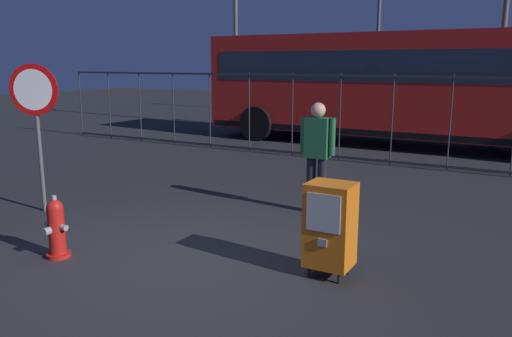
{
  "coord_description": "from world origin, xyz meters",
  "views": [
    {
      "loc": [
        3.48,
        -4.44,
        2.24
      ],
      "look_at": [
        0.3,
        1.2,
        0.9
      ],
      "focal_mm": 35.98,
      "sensor_mm": 36.0,
      "label": 1
    }
  ],
  "objects_px": {
    "stop_sign": "(35,107)",
    "bus_near": "(397,82)",
    "pedestrian": "(317,151)",
    "street_light_far_left": "(236,19)",
    "fire_hydrant": "(56,228)",
    "newspaper_box_primary": "(330,225)",
    "street_light_near_left": "(379,13)"
  },
  "relations": [
    {
      "from": "stop_sign",
      "to": "pedestrian",
      "type": "distance_m",
      "value": 4.23
    },
    {
      "from": "fire_hydrant",
      "to": "pedestrian",
      "type": "relative_size",
      "value": 0.45
    },
    {
      "from": "pedestrian",
      "to": "newspaper_box_primary",
      "type": "bearing_deg",
      "value": -63.8
    },
    {
      "from": "newspaper_box_primary",
      "to": "stop_sign",
      "type": "relative_size",
      "value": 0.46
    },
    {
      "from": "fire_hydrant",
      "to": "stop_sign",
      "type": "height_order",
      "value": "stop_sign"
    },
    {
      "from": "street_light_far_left",
      "to": "fire_hydrant",
      "type": "bearing_deg",
      "value": -67.95
    },
    {
      "from": "pedestrian",
      "to": "street_light_far_left",
      "type": "distance_m",
      "value": 11.24
    },
    {
      "from": "newspaper_box_primary",
      "to": "street_light_far_left",
      "type": "bearing_deg",
      "value": 125.82
    },
    {
      "from": "bus_near",
      "to": "fire_hydrant",
      "type": "bearing_deg",
      "value": -96.11
    },
    {
      "from": "pedestrian",
      "to": "street_light_far_left",
      "type": "height_order",
      "value": "street_light_far_left"
    },
    {
      "from": "stop_sign",
      "to": "bus_near",
      "type": "xyz_separation_m",
      "value": [
        2.99,
        9.14,
        0.11
      ]
    },
    {
      "from": "newspaper_box_primary",
      "to": "stop_sign",
      "type": "distance_m",
      "value": 4.84
    },
    {
      "from": "fire_hydrant",
      "to": "pedestrian",
      "type": "height_order",
      "value": "pedestrian"
    },
    {
      "from": "newspaper_box_primary",
      "to": "bus_near",
      "type": "xyz_separation_m",
      "value": [
        -1.74,
        9.28,
        1.14
      ]
    },
    {
      "from": "bus_near",
      "to": "street_light_far_left",
      "type": "distance_m",
      "value": 6.49
    },
    {
      "from": "fire_hydrant",
      "to": "bus_near",
      "type": "distance_m",
      "value": 10.5
    },
    {
      "from": "pedestrian",
      "to": "stop_sign",
      "type": "bearing_deg",
      "value": -151.77
    },
    {
      "from": "newspaper_box_primary",
      "to": "pedestrian",
      "type": "xyz_separation_m",
      "value": [
        -1.04,
        2.12,
        0.38
      ]
    },
    {
      "from": "pedestrian",
      "to": "street_light_far_left",
      "type": "bearing_deg",
      "value": 127.9
    },
    {
      "from": "fire_hydrant",
      "to": "stop_sign",
      "type": "distance_m",
      "value": 2.47
    },
    {
      "from": "stop_sign",
      "to": "newspaper_box_primary",
      "type": "bearing_deg",
      "value": -1.76
    },
    {
      "from": "newspaper_box_primary",
      "to": "street_light_near_left",
      "type": "height_order",
      "value": "street_light_near_left"
    },
    {
      "from": "newspaper_box_primary",
      "to": "stop_sign",
      "type": "xyz_separation_m",
      "value": [
        -4.72,
        0.14,
        1.03
      ]
    },
    {
      "from": "street_light_near_left",
      "to": "street_light_far_left",
      "type": "xyz_separation_m",
      "value": [
        -3.48,
        -5.16,
        -0.45
      ]
    },
    {
      "from": "fire_hydrant",
      "to": "newspaper_box_primary",
      "type": "bearing_deg",
      "value": 19.56
    },
    {
      "from": "fire_hydrant",
      "to": "street_light_near_left",
      "type": "relative_size",
      "value": 0.1
    },
    {
      "from": "street_light_near_left",
      "to": "street_light_far_left",
      "type": "distance_m",
      "value": 6.25
    },
    {
      "from": "pedestrian",
      "to": "street_light_near_left",
      "type": "distance_m",
      "value": 14.49
    },
    {
      "from": "fire_hydrant",
      "to": "newspaper_box_primary",
      "type": "xyz_separation_m",
      "value": [
        2.97,
        1.05,
        0.22
      ]
    },
    {
      "from": "fire_hydrant",
      "to": "newspaper_box_primary",
      "type": "height_order",
      "value": "newspaper_box_primary"
    },
    {
      "from": "stop_sign",
      "to": "street_light_far_left",
      "type": "bearing_deg",
      "value": 105.91
    },
    {
      "from": "newspaper_box_primary",
      "to": "pedestrian",
      "type": "bearing_deg",
      "value": 116.2
    }
  ]
}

